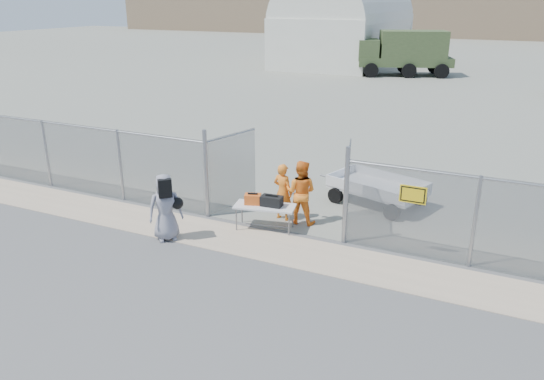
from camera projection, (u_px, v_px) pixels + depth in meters
The scene contains 14 objects.
ground at pixel (236, 260), 12.49m from camera, with size 160.00×160.00×0.00m, color #4D4D4D.
tarmac_inside at pixel (458, 65), 48.21m from camera, with size 160.00×80.00×0.01m, color gray.
dirt_strip at pixel (255, 243), 13.34m from camera, with size 44.00×1.60×0.01m, color #C2AA8C.
distant_hills at pixel (530, 7), 75.30m from camera, with size 140.00×6.00×9.00m, color #7F684F, non-canonical shape.
chain_link_fence at pixel (272, 190), 13.81m from camera, with size 40.00×0.20×2.20m, color gray, non-canonical shape.
quonset_hangar at pixel (348, 18), 49.13m from camera, with size 9.00×18.00×8.00m, color silver, non-canonical shape.
folding_table at pixel (265, 217), 14.04m from camera, with size 1.59×0.66×0.68m, color silver, non-canonical shape.
orange_bag at pixel (253, 199), 14.00m from camera, with size 0.43×0.28×0.27m, color orange.
black_duffel at pixel (272, 201), 13.87m from camera, with size 0.56×0.33×0.27m, color black.
security_worker_left at pixel (283, 192), 14.52m from camera, with size 0.59×0.39×1.61m, color orange.
security_worker_right at pixel (301, 192), 14.27m from camera, with size 0.86×0.67×1.77m, color orange.
visitor at pixel (165, 207), 13.29m from camera, with size 0.85×0.55×1.74m, color gray.
utility_trailer at pixel (377, 191), 15.73m from camera, with size 3.53×1.82×0.86m, color silver, non-canonical shape.
military_truck at pixel (405, 53), 41.21m from camera, with size 7.16×2.64×3.41m, color #41542C, non-canonical shape.
Camera 1 is at (5.51, -9.75, 5.83)m, focal length 35.00 mm.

